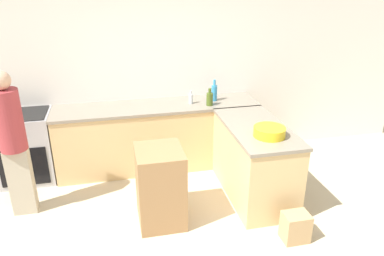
{
  "coord_description": "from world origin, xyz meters",
  "views": [
    {
      "loc": [
        -0.58,
        -2.8,
        2.63
      ],
      "look_at": [
        0.27,
        1.04,
        0.98
      ],
      "focal_mm": 35.0,
      "sensor_mm": 36.0,
      "label": 1
    }
  ],
  "objects_px": {
    "mixing_bowl": "(269,132)",
    "dish_soap_bottle": "(214,92)",
    "olive_oil_bottle": "(210,99)",
    "person_by_range": "(13,139)",
    "range_oven": "(26,147)",
    "island_table": "(160,186)",
    "vinegar_bottle_clear": "(191,98)",
    "paper_bag": "(295,227)"
  },
  "relations": [
    {
      "from": "range_oven",
      "to": "dish_soap_bottle",
      "type": "distance_m",
      "value": 2.65
    },
    {
      "from": "island_table",
      "to": "paper_bag",
      "type": "bearing_deg",
      "value": -25.87
    },
    {
      "from": "olive_oil_bottle",
      "to": "mixing_bowl",
      "type": "bearing_deg",
      "value": -71.92
    },
    {
      "from": "range_oven",
      "to": "olive_oil_bottle",
      "type": "distance_m",
      "value": 2.54
    },
    {
      "from": "dish_soap_bottle",
      "to": "vinegar_bottle_clear",
      "type": "height_order",
      "value": "dish_soap_bottle"
    },
    {
      "from": "mixing_bowl",
      "to": "paper_bag",
      "type": "relative_size",
      "value": 1.13
    },
    {
      "from": "mixing_bowl",
      "to": "vinegar_bottle_clear",
      "type": "bearing_deg",
      "value": 115.61
    },
    {
      "from": "mixing_bowl",
      "to": "paper_bag",
      "type": "distance_m",
      "value": 1.05
    },
    {
      "from": "range_oven",
      "to": "olive_oil_bottle",
      "type": "relative_size",
      "value": 3.92
    },
    {
      "from": "mixing_bowl",
      "to": "olive_oil_bottle",
      "type": "bearing_deg",
      "value": 108.08
    },
    {
      "from": "olive_oil_bottle",
      "to": "person_by_range",
      "type": "xyz_separation_m",
      "value": [
        -2.4,
        -0.63,
        -0.09
      ]
    },
    {
      "from": "island_table",
      "to": "person_by_range",
      "type": "height_order",
      "value": "person_by_range"
    },
    {
      "from": "dish_soap_bottle",
      "to": "paper_bag",
      "type": "xyz_separation_m",
      "value": [
        0.35,
        -1.97,
        -0.89
      ]
    },
    {
      "from": "range_oven",
      "to": "person_by_range",
      "type": "height_order",
      "value": "person_by_range"
    },
    {
      "from": "mixing_bowl",
      "to": "olive_oil_bottle",
      "type": "xyz_separation_m",
      "value": [
        -0.38,
        1.15,
        0.04
      ]
    },
    {
      "from": "olive_oil_bottle",
      "to": "range_oven",
      "type": "bearing_deg",
      "value": 176.05
    },
    {
      "from": "paper_bag",
      "to": "vinegar_bottle_clear",
      "type": "bearing_deg",
      "value": 110.07
    },
    {
      "from": "range_oven",
      "to": "person_by_range",
      "type": "bearing_deg",
      "value": -84.68
    },
    {
      "from": "island_table",
      "to": "mixing_bowl",
      "type": "distance_m",
      "value": 1.35
    },
    {
      "from": "dish_soap_bottle",
      "to": "olive_oil_bottle",
      "type": "distance_m",
      "value": 0.22
    },
    {
      "from": "person_by_range",
      "to": "olive_oil_bottle",
      "type": "bearing_deg",
      "value": 14.82
    },
    {
      "from": "mixing_bowl",
      "to": "dish_soap_bottle",
      "type": "height_order",
      "value": "dish_soap_bottle"
    },
    {
      "from": "island_table",
      "to": "olive_oil_bottle",
      "type": "distance_m",
      "value": 1.55
    },
    {
      "from": "island_table",
      "to": "dish_soap_bottle",
      "type": "bearing_deg",
      "value": 53.75
    },
    {
      "from": "island_table",
      "to": "paper_bag",
      "type": "relative_size",
      "value": 2.81
    },
    {
      "from": "range_oven",
      "to": "person_by_range",
      "type": "xyz_separation_m",
      "value": [
        0.07,
        -0.8,
        0.47
      ]
    },
    {
      "from": "vinegar_bottle_clear",
      "to": "person_by_range",
      "type": "xyz_separation_m",
      "value": [
        -2.16,
        -0.76,
        -0.07
      ]
    },
    {
      "from": "vinegar_bottle_clear",
      "to": "paper_bag",
      "type": "distance_m",
      "value": 2.21
    },
    {
      "from": "vinegar_bottle_clear",
      "to": "paper_bag",
      "type": "height_order",
      "value": "vinegar_bottle_clear"
    },
    {
      "from": "mixing_bowl",
      "to": "olive_oil_bottle",
      "type": "distance_m",
      "value": 1.22
    },
    {
      "from": "dish_soap_bottle",
      "to": "person_by_range",
      "type": "height_order",
      "value": "person_by_range"
    },
    {
      "from": "island_table",
      "to": "olive_oil_bottle",
      "type": "bearing_deg",
      "value": 53.17
    },
    {
      "from": "dish_soap_bottle",
      "to": "person_by_range",
      "type": "distance_m",
      "value": 2.64
    },
    {
      "from": "vinegar_bottle_clear",
      "to": "person_by_range",
      "type": "bearing_deg",
      "value": -160.7
    },
    {
      "from": "island_table",
      "to": "mixing_bowl",
      "type": "bearing_deg",
      "value": -0.24
    },
    {
      "from": "dish_soap_bottle",
      "to": "vinegar_bottle_clear",
      "type": "relative_size",
      "value": 1.6
    },
    {
      "from": "olive_oil_bottle",
      "to": "island_table",
      "type": "bearing_deg",
      "value": -126.83
    },
    {
      "from": "olive_oil_bottle",
      "to": "vinegar_bottle_clear",
      "type": "bearing_deg",
      "value": 152.5
    },
    {
      "from": "island_table",
      "to": "vinegar_bottle_clear",
      "type": "distance_m",
      "value": 1.53
    },
    {
      "from": "olive_oil_bottle",
      "to": "vinegar_bottle_clear",
      "type": "height_order",
      "value": "olive_oil_bottle"
    },
    {
      "from": "olive_oil_bottle",
      "to": "dish_soap_bottle",
      "type": "bearing_deg",
      "value": 57.58
    },
    {
      "from": "vinegar_bottle_clear",
      "to": "paper_bag",
      "type": "relative_size",
      "value": 0.6
    }
  ]
}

